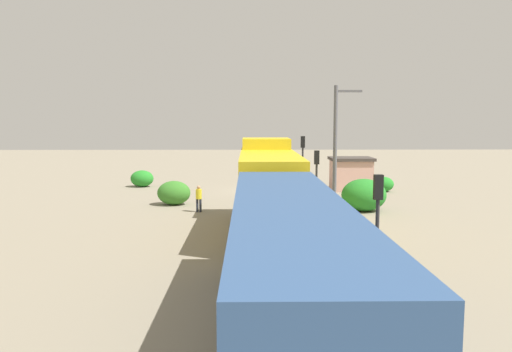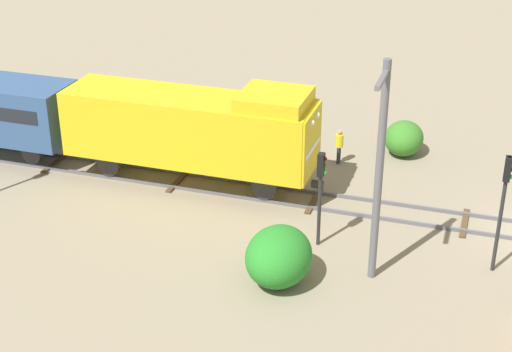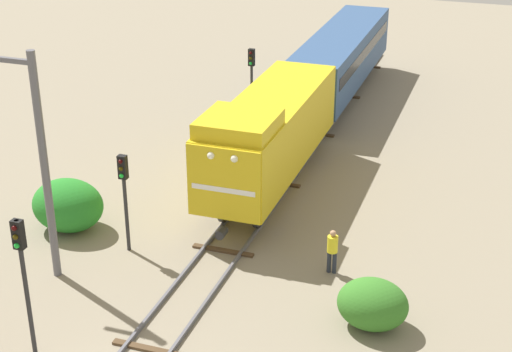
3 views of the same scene
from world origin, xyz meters
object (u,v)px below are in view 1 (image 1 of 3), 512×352
(traffic_signal_near, at_px, (303,154))
(traffic_signal_mid, at_px, (317,168))
(worker_near_track, at_px, (287,175))
(catenary_mast, at_px, (336,141))
(traffic_signal_far, at_px, (378,207))
(relay_hut, at_px, (351,173))
(worker_by_signal, at_px, (199,197))
(locomotive, at_px, (268,179))
(passenger_car_leading, at_px, (289,251))

(traffic_signal_near, height_order, traffic_signal_mid, traffic_signal_near)
(worker_near_track, height_order, catenary_mast, catenary_mast)
(traffic_signal_far, bearing_deg, relay_hut, -99.40)
(worker_near_track, xyz_separation_m, worker_by_signal, (6.60, 12.62, 0.00))
(locomotive, distance_m, worker_by_signal, 7.24)
(passenger_car_leading, distance_m, traffic_signal_mid, 20.15)
(relay_hut, bearing_deg, worker_near_track, -28.91)
(locomotive, distance_m, traffic_signal_mid, 7.36)
(relay_hut, bearing_deg, catenary_mast, 69.46)
(locomotive, height_order, worker_near_track, locomotive)
(locomotive, height_order, traffic_signal_near, locomotive)
(relay_hut, bearing_deg, locomotive, 64.06)
(worker_by_signal, bearing_deg, traffic_signal_far, 34.87)
(traffic_signal_mid, bearing_deg, worker_near_track, -85.12)
(locomotive, relative_size, traffic_signal_near, 2.53)
(locomotive, xyz_separation_m, worker_near_track, (-2.40, -18.24, -1.78))
(worker_by_signal, height_order, catenary_mast, catenary_mast)
(traffic_signal_mid, distance_m, worker_near_track, 11.88)
(catenary_mast, distance_m, relay_hut, 7.56)
(worker_by_signal, relative_size, catenary_mast, 0.21)
(traffic_signal_mid, bearing_deg, relay_hut, -114.74)
(passenger_car_leading, relative_size, catenary_mast, 1.71)
(locomotive, height_order, catenary_mast, catenary_mast)
(traffic_signal_near, xyz_separation_m, traffic_signal_far, (-0.40, 21.22, -0.44))
(traffic_signal_near, bearing_deg, worker_by_signal, 45.24)
(passenger_car_leading, relative_size, traffic_signal_far, 3.59)
(passenger_car_leading, relative_size, worker_near_track, 8.24)
(worker_near_track, relative_size, worker_by_signal, 1.00)
(traffic_signal_far, distance_m, relay_hut, 23.92)
(locomotive, bearing_deg, worker_by_signal, -53.22)
(locomotive, distance_m, catenary_mast, 10.36)
(passenger_car_leading, xyz_separation_m, traffic_signal_mid, (-3.40, -19.86, 0.17))
(traffic_signal_near, bearing_deg, catenary_mast, 114.03)
(traffic_signal_far, height_order, relay_hut, traffic_signal_far)
(passenger_car_leading, bearing_deg, relay_hut, -104.62)
(worker_near_track, bearing_deg, traffic_signal_mid, -150.38)
(passenger_car_leading, distance_m, worker_near_track, 31.70)
(catenary_mast, bearing_deg, relay_hut, -110.54)
(catenary_mast, bearing_deg, passenger_car_leading, 77.18)
(traffic_signal_far, xyz_separation_m, worker_by_signal, (7.80, -13.76, -1.73))
(traffic_signal_mid, height_order, worker_near_track, traffic_signal_mid)
(traffic_signal_mid, height_order, relay_hut, traffic_signal_mid)
(traffic_signal_mid, distance_m, traffic_signal_far, 14.67)
(catenary_mast, xyz_separation_m, relay_hut, (-2.44, -6.51, -2.96))
(passenger_car_leading, bearing_deg, worker_near_track, -94.35)
(passenger_car_leading, distance_m, relay_hut, 29.74)
(passenger_car_leading, distance_m, catenary_mast, 22.88)
(locomotive, xyz_separation_m, traffic_signal_mid, (-3.40, -6.52, -0.07))
(locomotive, distance_m, traffic_signal_far, 8.90)
(traffic_signal_near, relative_size, traffic_signal_far, 1.17)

